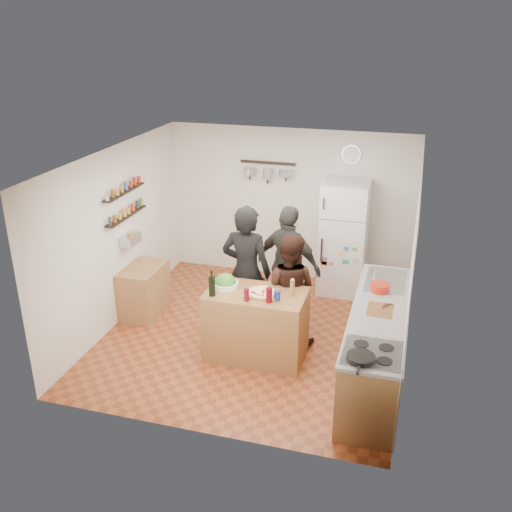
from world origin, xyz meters
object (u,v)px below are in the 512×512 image
(person_back, at_px, (289,265))
(wall_clock, at_px, (351,154))
(counter_run, at_px, (377,345))
(prep_island, at_px, (256,325))
(pepper_mill, at_px, (292,289))
(salad_bowl, at_px, (225,285))
(fridge, at_px, (344,238))
(person_left, at_px, (246,272))
(salt_canister, at_px, (277,295))
(wine_bottle, at_px, (212,286))
(side_table, at_px, (145,290))
(person_center, at_px, (289,290))
(red_bowl, at_px, (380,287))
(skillet, at_px, (361,358))

(person_back, bearing_deg, wall_clock, -91.34)
(counter_run, bearing_deg, prep_island, 177.76)
(prep_island, bearing_deg, pepper_mill, 6.34)
(salad_bowl, xyz_separation_m, fridge, (1.20, 2.19, -0.04))
(pepper_mill, xyz_separation_m, person_left, (-0.73, 0.47, -0.07))
(salad_bowl, bearing_deg, salt_canister, -13.28)
(wine_bottle, bearing_deg, side_table, 147.46)
(side_table, bearing_deg, salt_canister, -19.89)
(wine_bottle, relative_size, person_center, 0.16)
(person_left, distance_m, person_center, 0.62)
(red_bowl, xyz_separation_m, fridge, (-0.70, 1.79, -0.07))
(pepper_mill, distance_m, red_bowl, 1.11)
(salad_bowl, height_order, wine_bottle, wine_bottle)
(skillet, relative_size, wall_clock, 0.96)
(salt_canister, relative_size, person_center, 0.08)
(fridge, bearing_deg, wine_bottle, -117.48)
(person_left, bearing_deg, salt_canister, 134.42)
(salad_bowl, bearing_deg, side_table, 157.09)
(counter_run, xyz_separation_m, skillet, (-0.10, -1.12, 0.50))
(person_left, height_order, counter_run, person_left)
(prep_island, xyz_separation_m, counter_run, (1.53, -0.06, -0.01))
(wine_bottle, height_order, fridge, fridge)
(person_left, bearing_deg, wine_bottle, 75.58)
(prep_island, bearing_deg, side_table, 160.41)
(pepper_mill, relative_size, counter_run, 0.07)
(wine_bottle, bearing_deg, fridge, 62.52)
(person_back, bearing_deg, red_bowl, 175.94)
(person_left, relative_size, red_bowl, 7.66)
(person_left, bearing_deg, person_center, 178.31)
(salad_bowl, relative_size, fridge, 0.18)
(skillet, bearing_deg, side_table, 150.84)
(salad_bowl, distance_m, person_left, 0.49)
(wine_bottle, relative_size, person_back, 0.14)
(salt_canister, height_order, fridge, fridge)
(wine_bottle, xyz_separation_m, side_table, (-1.41, 0.90, -0.67))
(salad_bowl, relative_size, person_left, 0.18)
(wall_clock, height_order, side_table, wall_clock)
(person_center, height_order, wall_clock, wall_clock)
(person_left, xyz_separation_m, person_center, (0.59, -0.04, -0.16))
(person_center, height_order, counter_run, person_center)
(skillet, bearing_deg, wine_bottle, 153.47)
(pepper_mill, bearing_deg, wine_bottle, -164.13)
(pepper_mill, bearing_deg, prep_island, -173.66)
(prep_island, bearing_deg, salt_canister, -21.80)
(salad_bowl, bearing_deg, skillet, -33.70)
(pepper_mill, relative_size, person_back, 0.11)
(salad_bowl, height_order, skillet, salad_bowl)
(salad_bowl, xyz_separation_m, red_bowl, (1.90, 0.40, 0.03))
(salad_bowl, xyz_separation_m, salt_canister, (0.72, -0.17, 0.03))
(prep_island, relative_size, person_center, 0.81)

